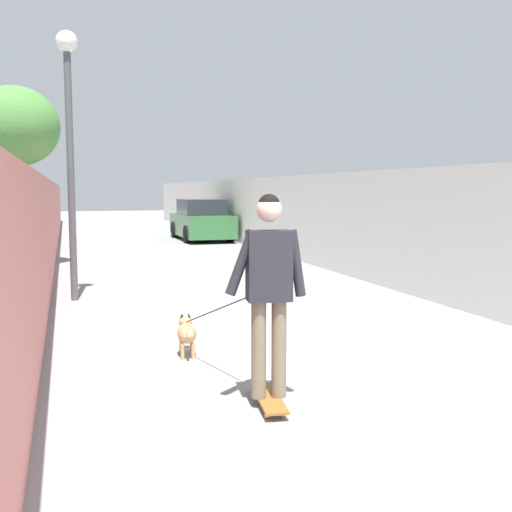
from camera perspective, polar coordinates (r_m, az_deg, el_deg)
The scene contains 9 objects.
ground_plane at distance 17.47m, azimuth -7.71°, elevation -0.18°, with size 80.00×80.00×0.00m, color gray.
wall_left at distance 15.17m, azimuth -18.75°, elevation 2.61°, with size 48.00×0.30×2.11m, color #CC726B.
fence_right at distance 16.33m, azimuth 4.77°, elevation 3.44°, with size 48.00×0.30×2.28m, color silver.
tree_left_near at distance 16.24m, azimuth -21.29°, elevation 10.95°, with size 2.10×2.10×4.37m.
lamp_post at distance 11.07m, azimuth -16.82°, elevation 11.95°, with size 0.36×0.36×4.52m.
skateboard at distance 5.60m, azimuth 1.17°, elevation -12.99°, with size 0.82×0.30×0.08m.
person_skateboarder at distance 5.34m, azimuth 1.20°, elevation -2.15°, with size 0.27×0.72×1.78m.
dog at distance 7.20m, azimuth -6.36°, elevation -6.97°, with size 2.19×0.52×1.06m.
car_near at distance 23.64m, azimuth -5.05°, elevation 3.23°, with size 4.36×1.80×1.54m.
Camera 1 is at (-3.14, 2.81, 1.90)m, focal length 43.50 mm.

